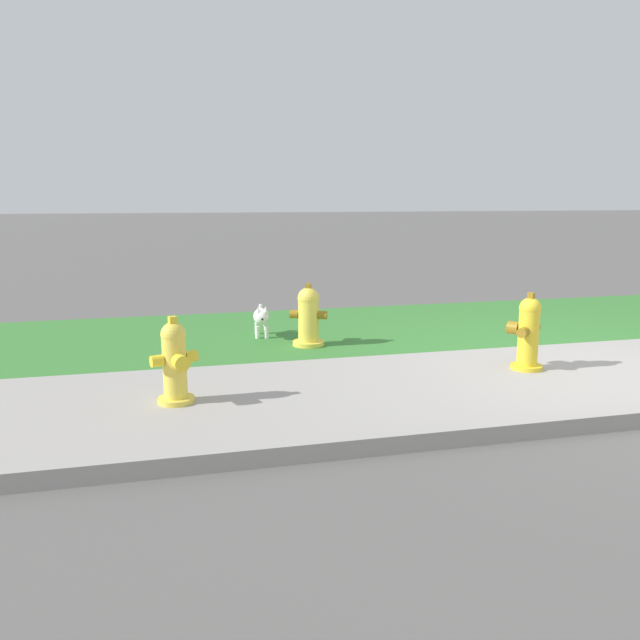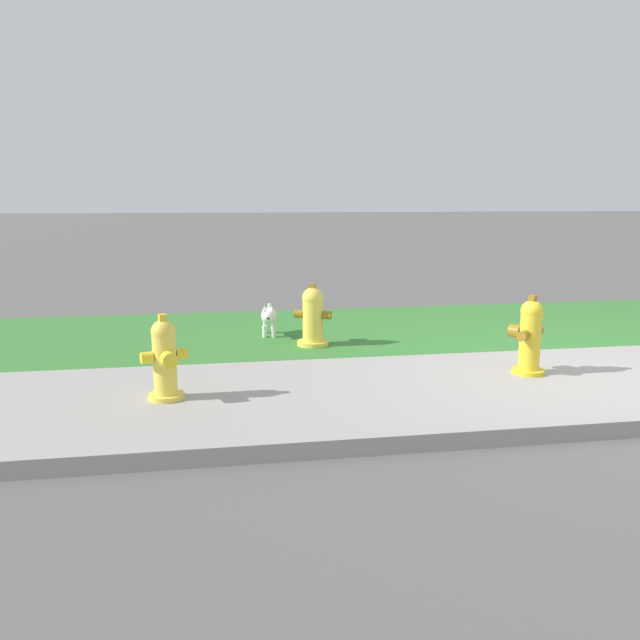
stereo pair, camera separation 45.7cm
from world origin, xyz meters
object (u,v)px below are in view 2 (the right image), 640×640
at_px(fire_hydrant_near_corner, 529,337).
at_px(fire_hydrant_by_grass_verge, 313,316).
at_px(small_white_dog, 269,317).
at_px(fire_hydrant_across_street, 165,360).

height_order(fire_hydrant_near_corner, fire_hydrant_by_grass_verge, fire_hydrant_near_corner).
xyz_separation_m(fire_hydrant_near_corner, small_white_dog, (-2.17, 1.95, -0.12)).
distance_m(fire_hydrant_across_street, fire_hydrant_near_corner, 3.17).
height_order(fire_hydrant_by_grass_verge, small_white_dog, fire_hydrant_by_grass_verge).
bearing_deg(small_white_dog, fire_hydrant_near_corner, 54.51).
bearing_deg(fire_hydrant_by_grass_verge, fire_hydrant_near_corner, -16.30).
xyz_separation_m(fire_hydrant_across_street, fire_hydrant_by_grass_verge, (1.42, 1.64, -0.01)).
xyz_separation_m(fire_hydrant_by_grass_verge, small_white_dog, (-0.43, 0.52, -0.09)).
bearing_deg(fire_hydrant_near_corner, small_white_dog, 100.81).
xyz_separation_m(fire_hydrant_near_corner, fire_hydrant_by_grass_verge, (-1.74, 1.42, -0.03)).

